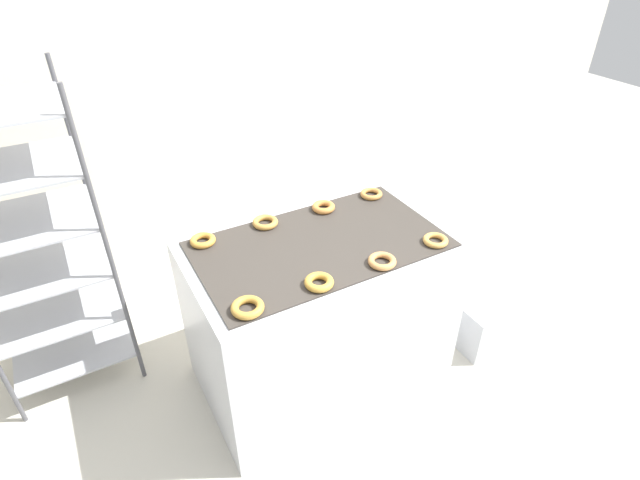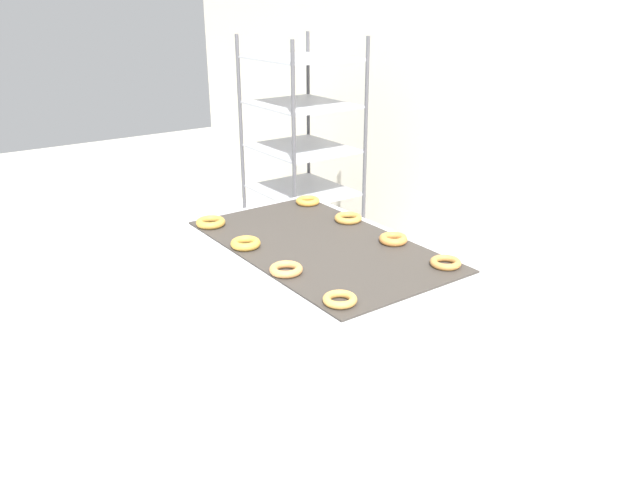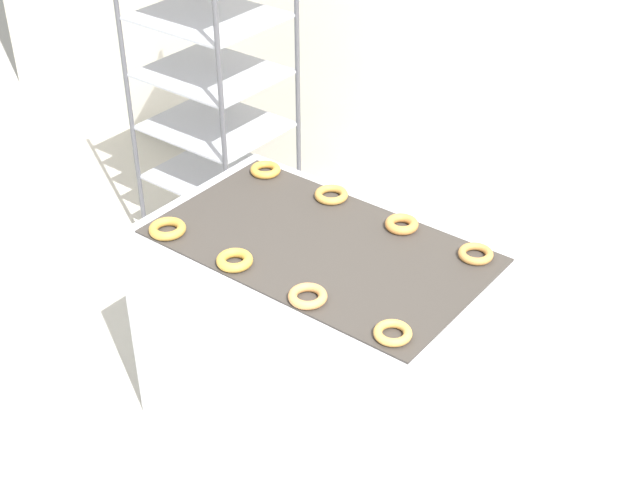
{
  "view_description": "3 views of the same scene",
  "coord_description": "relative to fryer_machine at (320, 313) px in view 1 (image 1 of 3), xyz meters",
  "views": [
    {
      "loc": [
        -1.0,
        -1.13,
        2.33
      ],
      "look_at": [
        0.0,
        0.65,
        0.95
      ],
      "focal_mm": 28.0,
      "sensor_mm": 36.0,
      "label": 1
    },
    {
      "loc": [
        2.08,
        -0.86,
        1.96
      ],
      "look_at": [
        0.0,
        0.65,
        0.95
      ],
      "focal_mm": 35.0,
      "sensor_mm": 36.0,
      "label": 2
    },
    {
      "loc": [
        1.65,
        -1.5,
        2.76
      ],
      "look_at": [
        0.0,
        0.65,
        0.95
      ],
      "focal_mm": 50.0,
      "sensor_mm": 36.0,
      "label": 3
    }
  ],
  "objects": [
    {
      "name": "donut_far_midright",
      "position": [
        0.18,
        0.28,
        0.48
      ],
      "size": [
        0.13,
        0.13,
        0.03
      ],
      "primitive_type": "torus",
      "color": "#CD823D",
      "rests_on": "fryer_machine"
    },
    {
      "name": "fryer_machine",
      "position": [
        0.0,
        0.0,
        0.0
      ],
      "size": [
        1.33,
        0.8,
        0.93
      ],
      "color": "#B7BABF",
      "rests_on": "ground_plane"
    },
    {
      "name": "donut_near_left",
      "position": [
        -0.5,
        -0.28,
        0.48
      ],
      "size": [
        0.14,
        0.14,
        0.03
      ],
      "primitive_type": "torus",
      "color": "#BB8937",
      "rests_on": "fryer_machine"
    },
    {
      "name": "donut_far_midleft",
      "position": [
        -0.17,
        0.29,
        0.48
      ],
      "size": [
        0.13,
        0.13,
        0.03
      ],
      "primitive_type": "torus",
      "color": "#C18A3E",
      "rests_on": "fryer_machine"
    },
    {
      "name": "wall_back",
      "position": [
        -0.0,
        1.48,
        0.94
      ],
      "size": [
        8.0,
        0.05,
        2.8
      ],
      "color": "silver",
      "rests_on": "ground_plane"
    },
    {
      "name": "donut_near_right",
      "position": [
        0.5,
        -0.27,
        0.48
      ],
      "size": [
        0.12,
        0.12,
        0.03
      ],
      "primitive_type": "torus",
      "color": "gold",
      "rests_on": "fryer_machine"
    },
    {
      "name": "ground_plane",
      "position": [
        -0.0,
        -0.65,
        -0.46
      ],
      "size": [
        14.0,
        14.0,
        0.0
      ],
      "primitive_type": "plane",
      "color": "beige"
    },
    {
      "name": "donut_far_right",
      "position": [
        0.49,
        0.28,
        0.48
      ],
      "size": [
        0.13,
        0.13,
        0.03
      ],
      "primitive_type": "torus",
      "color": "#C18440",
      "rests_on": "fryer_machine"
    },
    {
      "name": "donut_near_midright",
      "position": [
        0.17,
        -0.29,
        0.48
      ],
      "size": [
        0.13,
        0.13,
        0.03
      ],
      "primitive_type": "torus",
      "color": "tan",
      "rests_on": "fryer_machine"
    },
    {
      "name": "glaze_bin",
      "position": [
        1.01,
        -0.24,
        -0.31
      ],
      "size": [
        0.34,
        0.36,
        0.31
      ],
      "color": "#B7BABF",
      "rests_on": "ground_plane"
    },
    {
      "name": "donut_near_midleft",
      "position": [
        -0.16,
        -0.28,
        0.48
      ],
      "size": [
        0.13,
        0.13,
        0.04
      ],
      "primitive_type": "torus",
      "color": "gold",
      "rests_on": "fryer_machine"
    },
    {
      "name": "donut_far_left",
      "position": [
        -0.51,
        0.29,
        0.48
      ],
      "size": [
        0.13,
        0.13,
        0.03
      ],
      "primitive_type": "torus",
      "color": "gold",
      "rests_on": "fryer_machine"
    },
    {
      "name": "baking_rack_cart",
      "position": [
        -1.25,
        0.76,
        0.42
      ],
      "size": [
        0.66,
        0.57,
        1.73
      ],
      "color": "#4C4C51",
      "rests_on": "ground_plane"
    }
  ]
}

